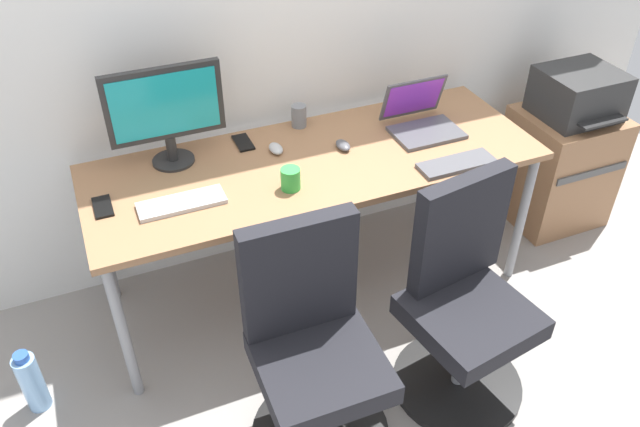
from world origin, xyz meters
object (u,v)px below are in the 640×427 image
at_px(printer, 578,94).
at_px(desktop_monitor, 165,110).
at_px(office_chair_right, 463,304).
at_px(side_cabinet, 558,167).
at_px(coffee_mug, 291,179).
at_px(office_chair_left, 313,352).
at_px(water_bottle_on_floor, 32,382).
at_px(open_laptop, 421,118).

distance_m(printer, desktop_monitor, 2.04).
distance_m(office_chair_right, side_cabinet, 1.37).
height_order(side_cabinet, desktop_monitor, desktop_monitor).
bearing_deg(printer, coffee_mug, -173.09).
relative_size(side_cabinet, desktop_monitor, 1.33).
relative_size(office_chair_left, water_bottle_on_floor, 3.03).
bearing_deg(printer, water_bottle_on_floor, -174.78).
xyz_separation_m(side_cabinet, coffee_mug, (-1.63, -0.20, 0.47)).
distance_m(side_cabinet, water_bottle_on_floor, 2.79).
height_order(water_bottle_on_floor, open_laptop, open_laptop).
relative_size(office_chair_left, office_chair_right, 1.00).
relative_size(water_bottle_on_floor, open_laptop, 1.00).
bearing_deg(office_chair_left, printer, 23.55).
relative_size(office_chair_left, printer, 2.35).
height_order(side_cabinet, open_laptop, open_laptop).
relative_size(office_chair_left, open_laptop, 3.03).
bearing_deg(office_chair_right, open_laptop, 74.11).
bearing_deg(printer, open_laptop, 178.22).
xyz_separation_m(office_chair_right, coffee_mug, (-0.50, 0.57, 0.37)).
height_order(office_chair_left, water_bottle_on_floor, office_chair_left).
bearing_deg(open_laptop, printer, -1.78).
xyz_separation_m(water_bottle_on_floor, open_laptop, (1.87, 0.28, 0.65)).
distance_m(office_chair_right, open_laptop, 0.91).
distance_m(printer, open_laptop, 0.90).
bearing_deg(side_cabinet, desktop_monitor, 174.78).
bearing_deg(coffee_mug, desktop_monitor, 135.81).
bearing_deg(printer, side_cabinet, 90.00).
bearing_deg(desktop_monitor, open_laptop, -7.99).
height_order(water_bottle_on_floor, coffee_mug, coffee_mug).
relative_size(printer, desktop_monitor, 0.83).
bearing_deg(office_chair_right, desktop_monitor, 133.07).
bearing_deg(side_cabinet, water_bottle_on_floor, -174.76).
xyz_separation_m(office_chair_left, water_bottle_on_floor, (-1.01, 0.52, -0.28)).
bearing_deg(office_chair_left, open_laptop, 42.64).
relative_size(printer, open_laptop, 1.29).
height_order(printer, coffee_mug, printer).
distance_m(side_cabinet, desktop_monitor, 2.14).
bearing_deg(water_bottle_on_floor, open_laptop, 8.54).
bearing_deg(side_cabinet, coffee_mug, -173.06).
xyz_separation_m(side_cabinet, water_bottle_on_floor, (-2.77, -0.25, -0.17)).
height_order(open_laptop, coffee_mug, open_laptop).
relative_size(desktop_monitor, coffee_mug, 5.22).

